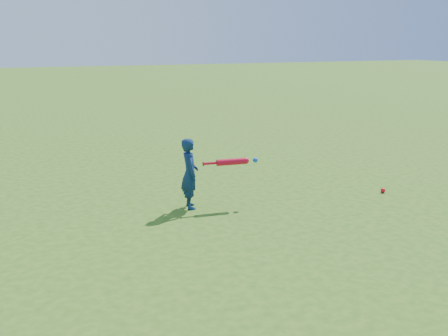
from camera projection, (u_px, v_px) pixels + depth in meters
name	position (u px, v px, depth m)	size (l,w,h in m)	color
ground	(236.00, 213.00, 6.84)	(80.00, 80.00, 0.00)	#335F16
child	(190.00, 174.00, 6.96)	(0.36, 0.24, 1.00)	#10254A
ground_ball_red	(383.00, 190.00, 7.75)	(0.07, 0.07, 0.07)	red
bat_swing	(234.00, 162.00, 7.05)	(0.81, 0.14, 0.09)	red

